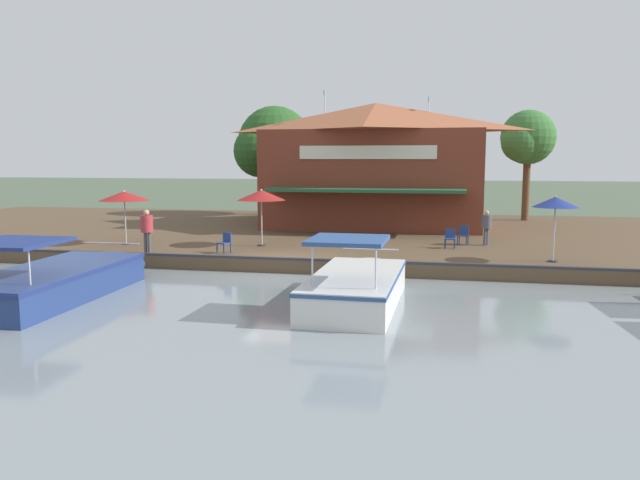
{
  "coord_description": "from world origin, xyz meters",
  "views": [
    {
      "loc": [
        23.03,
        6.31,
        4.51
      ],
      "look_at": [
        -1.0,
        1.4,
        1.3
      ],
      "focal_mm": 35.0,
      "sensor_mm": 36.0,
      "label": 1
    }
  ],
  "objects_px": {
    "waterfront_restaurant": "(375,164)",
    "motorboat_distant_upstream": "(65,277)",
    "patio_umbrella_mid_patio_right": "(261,195)",
    "person_mid_patio": "(486,224)",
    "motorboat_nearest_quay": "(359,283)",
    "tree_behind_restaurant": "(271,146)",
    "person_at_quay_edge": "(147,226)",
    "patio_umbrella_back_row": "(124,196)",
    "cafe_chair_facing_river": "(450,237)",
    "cafe_chair_far_corner_seat": "(225,242)",
    "cafe_chair_mid_patio": "(463,234)",
    "tree_upstream_bank": "(526,139)",
    "patio_umbrella_far_corner": "(556,202)"
  },
  "relations": [
    {
      "from": "waterfront_restaurant",
      "to": "motorboat_distant_upstream",
      "type": "height_order",
      "value": "waterfront_restaurant"
    },
    {
      "from": "patio_umbrella_mid_patio_right",
      "to": "person_mid_patio",
      "type": "height_order",
      "value": "patio_umbrella_mid_patio_right"
    },
    {
      "from": "motorboat_nearest_quay",
      "to": "tree_behind_restaurant",
      "type": "distance_m",
      "value": 25.27
    },
    {
      "from": "person_at_quay_edge",
      "to": "patio_umbrella_back_row",
      "type": "bearing_deg",
      "value": -135.61
    },
    {
      "from": "patio_umbrella_mid_patio_right",
      "to": "cafe_chair_facing_river",
      "type": "xyz_separation_m",
      "value": [
        -0.97,
        8.31,
        -1.81
      ]
    },
    {
      "from": "waterfront_restaurant",
      "to": "cafe_chair_far_corner_seat",
      "type": "relative_size",
      "value": 14.8
    },
    {
      "from": "cafe_chair_facing_river",
      "to": "cafe_chair_mid_patio",
      "type": "bearing_deg",
      "value": 156.76
    },
    {
      "from": "motorboat_nearest_quay",
      "to": "person_mid_patio",
      "type": "bearing_deg",
      "value": 156.01
    },
    {
      "from": "cafe_chair_facing_river",
      "to": "person_at_quay_edge",
      "type": "relative_size",
      "value": 0.47
    },
    {
      "from": "motorboat_distant_upstream",
      "to": "patio_umbrella_back_row",
      "type": "bearing_deg",
      "value": -164.87
    },
    {
      "from": "person_at_quay_edge",
      "to": "tree_behind_restaurant",
      "type": "distance_m",
      "value": 18.62
    },
    {
      "from": "person_at_quay_edge",
      "to": "cafe_chair_mid_patio",
      "type": "bearing_deg",
      "value": 112.37
    },
    {
      "from": "person_mid_patio",
      "to": "tree_upstream_bank",
      "type": "xyz_separation_m",
      "value": [
        -12.3,
        2.99,
        4.12
      ]
    },
    {
      "from": "person_mid_patio",
      "to": "tree_behind_restaurant",
      "type": "relative_size",
      "value": 0.21
    },
    {
      "from": "patio_umbrella_far_corner",
      "to": "tree_upstream_bank",
      "type": "height_order",
      "value": "tree_upstream_bank"
    },
    {
      "from": "cafe_chair_facing_river",
      "to": "tree_upstream_bank",
      "type": "xyz_separation_m",
      "value": [
        -13.56,
        4.59,
        4.63
      ]
    },
    {
      "from": "patio_umbrella_back_row",
      "to": "motorboat_nearest_quay",
      "type": "relative_size",
      "value": 0.34
    },
    {
      "from": "cafe_chair_mid_patio",
      "to": "motorboat_nearest_quay",
      "type": "distance_m",
      "value": 10.62
    },
    {
      "from": "cafe_chair_far_corner_seat",
      "to": "motorboat_distant_upstream",
      "type": "xyz_separation_m",
      "value": [
        6.28,
        -3.27,
        -0.44
      ]
    },
    {
      "from": "waterfront_restaurant",
      "to": "motorboat_nearest_quay",
      "type": "height_order",
      "value": "waterfront_restaurant"
    },
    {
      "from": "cafe_chair_mid_patio",
      "to": "person_mid_patio",
      "type": "xyz_separation_m",
      "value": [
        0.13,
        1.0,
        0.51
      ]
    },
    {
      "from": "motorboat_nearest_quay",
      "to": "tree_upstream_bank",
      "type": "xyz_separation_m",
      "value": [
        -22.21,
        7.4,
        5.07
      ]
    },
    {
      "from": "motorboat_distant_upstream",
      "to": "motorboat_nearest_quay",
      "type": "height_order",
      "value": "motorboat_nearest_quay"
    },
    {
      "from": "motorboat_nearest_quay",
      "to": "tree_upstream_bank",
      "type": "distance_m",
      "value": 23.96
    },
    {
      "from": "motorboat_nearest_quay",
      "to": "tree_behind_restaurant",
      "type": "height_order",
      "value": "tree_behind_restaurant"
    },
    {
      "from": "waterfront_restaurant",
      "to": "tree_behind_restaurant",
      "type": "relative_size",
      "value": 1.67
    },
    {
      "from": "patio_umbrella_far_corner",
      "to": "tree_behind_restaurant",
      "type": "relative_size",
      "value": 0.34
    },
    {
      "from": "patio_umbrella_back_row",
      "to": "patio_umbrella_mid_patio_right",
      "type": "bearing_deg",
      "value": 96.29
    },
    {
      "from": "motorboat_nearest_quay",
      "to": "tree_behind_restaurant",
      "type": "bearing_deg",
      "value": -157.76
    },
    {
      "from": "cafe_chair_mid_patio",
      "to": "patio_umbrella_back_row",
      "type": "bearing_deg",
      "value": -78.62
    },
    {
      "from": "motorboat_distant_upstream",
      "to": "tree_behind_restaurant",
      "type": "bearing_deg",
      "value": 179.39
    },
    {
      "from": "person_at_quay_edge",
      "to": "motorboat_distant_upstream",
      "type": "height_order",
      "value": "person_at_quay_edge"
    },
    {
      "from": "patio_umbrella_far_corner",
      "to": "tree_upstream_bank",
      "type": "distance_m",
      "value": 16.76
    },
    {
      "from": "patio_umbrella_back_row",
      "to": "cafe_chair_far_corner_seat",
      "type": "xyz_separation_m",
      "value": [
        1.67,
        5.42,
        -1.74
      ]
    },
    {
      "from": "tree_upstream_bank",
      "to": "person_at_quay_edge",
      "type": "bearing_deg",
      "value": -44.11
    },
    {
      "from": "patio_umbrella_mid_patio_right",
      "to": "cafe_chair_facing_river",
      "type": "height_order",
      "value": "patio_umbrella_mid_patio_right"
    },
    {
      "from": "cafe_chair_far_corner_seat",
      "to": "motorboat_distant_upstream",
      "type": "distance_m",
      "value": 7.09
    },
    {
      "from": "person_mid_patio",
      "to": "motorboat_distant_upstream",
      "type": "height_order",
      "value": "person_mid_patio"
    },
    {
      "from": "patio_umbrella_mid_patio_right",
      "to": "person_at_quay_edge",
      "type": "relative_size",
      "value": 1.42
    },
    {
      "from": "cafe_chair_facing_river",
      "to": "cafe_chair_far_corner_seat",
      "type": "bearing_deg",
      "value": -70.07
    },
    {
      "from": "cafe_chair_far_corner_seat",
      "to": "motorboat_nearest_quay",
      "type": "height_order",
      "value": "motorboat_nearest_quay"
    },
    {
      "from": "tree_behind_restaurant",
      "to": "cafe_chair_far_corner_seat",
      "type": "bearing_deg",
      "value": 9.69
    },
    {
      "from": "cafe_chair_facing_river",
      "to": "motorboat_nearest_quay",
      "type": "xyz_separation_m",
      "value": [
        8.65,
        -2.81,
        -0.44
      ]
    },
    {
      "from": "motorboat_distant_upstream",
      "to": "tree_behind_restaurant",
      "type": "height_order",
      "value": "tree_behind_restaurant"
    },
    {
      "from": "cafe_chair_facing_river",
      "to": "motorboat_distant_upstream",
      "type": "relative_size",
      "value": 0.1
    },
    {
      "from": "motorboat_nearest_quay",
      "to": "person_at_quay_edge",
      "type": "bearing_deg",
      "value": -116.22
    },
    {
      "from": "patio_umbrella_mid_patio_right",
      "to": "person_at_quay_edge",
      "type": "distance_m",
      "value": 5.16
    },
    {
      "from": "waterfront_restaurant",
      "to": "patio_umbrella_far_corner",
      "type": "xyz_separation_m",
      "value": [
        11.67,
        8.17,
        -1.33
      ]
    },
    {
      "from": "cafe_chair_far_corner_seat",
      "to": "waterfront_restaurant",
      "type": "bearing_deg",
      "value": 158.04
    },
    {
      "from": "tree_upstream_bank",
      "to": "tree_behind_restaurant",
      "type": "distance_m",
      "value": 16.81
    }
  ]
}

